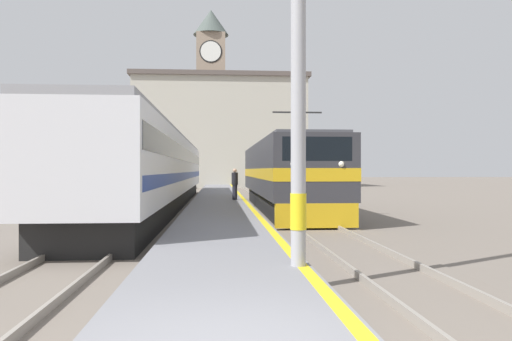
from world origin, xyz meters
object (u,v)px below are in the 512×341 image
locomotive_train (284,175)px  person_on_platform (235,183)px  catenary_mast (303,46)px  clock_tower (211,92)px  passenger_train (160,169)px

locomotive_train → person_on_platform: 3.15m
locomotive_train → catenary_mast: bearing=-96.5°
person_on_platform → clock_tower: bearing=92.6°
locomotive_train → passenger_train: (-6.31, 2.31, 0.27)m
catenary_mast → person_on_platform: (-0.51, 18.27, -2.77)m
passenger_train → locomotive_train: bearing=-20.1°
locomotive_train → catenary_mast: catenary_mast is taller
locomotive_train → passenger_train: bearing=159.9°
catenary_mast → person_on_platform: catenary_mast is taller
locomotive_train → passenger_train: locomotive_train is taller
person_on_platform → catenary_mast: bearing=-88.4°
locomotive_train → passenger_train: 6.72m
clock_tower → catenary_mast: bearing=-87.7°
catenary_mast → clock_tower: clock_tower is taller
locomotive_train → person_on_platform: locomotive_train is taller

